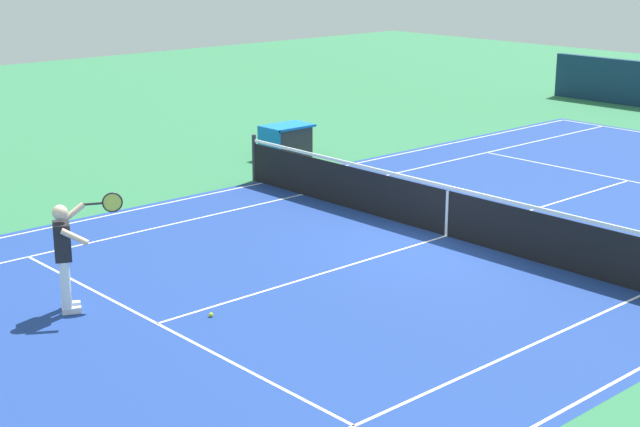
{
  "coord_description": "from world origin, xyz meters",
  "views": [
    {
      "loc": [
        13.33,
        11.19,
        5.36
      ],
      "look_at": [
        2.85,
        -0.4,
        0.9
      ],
      "focal_mm": 53.94,
      "sensor_mm": 36.0,
      "label": 1
    }
  ],
  "objects_px": {
    "equipment_cart_tarped": "(286,141)",
    "tennis_ball": "(211,315)",
    "tennis_player_near": "(65,252)",
    "tennis_net": "(447,211)"
  },
  "relations": [
    {
      "from": "tennis_player_near",
      "to": "equipment_cart_tarped",
      "type": "height_order",
      "value": "tennis_player_near"
    },
    {
      "from": "tennis_player_near",
      "to": "tennis_ball",
      "type": "xyz_separation_m",
      "value": [
        -1.42,
        1.63,
        -0.9
      ]
    },
    {
      "from": "tennis_ball",
      "to": "equipment_cart_tarped",
      "type": "xyz_separation_m",
      "value": [
        -7.76,
        -7.46,
        0.4
      ]
    },
    {
      "from": "tennis_player_near",
      "to": "tennis_ball",
      "type": "bearing_deg",
      "value": 131.08
    },
    {
      "from": "tennis_net",
      "to": "tennis_player_near",
      "type": "distance_m",
      "value": 7.22
    },
    {
      "from": "tennis_ball",
      "to": "equipment_cart_tarped",
      "type": "relative_size",
      "value": 0.05
    },
    {
      "from": "tennis_ball",
      "to": "equipment_cart_tarped",
      "type": "height_order",
      "value": "equipment_cart_tarped"
    },
    {
      "from": "equipment_cart_tarped",
      "to": "tennis_ball",
      "type": "bearing_deg",
      "value": 43.86
    },
    {
      "from": "tennis_net",
      "to": "equipment_cart_tarped",
      "type": "height_order",
      "value": "tennis_net"
    },
    {
      "from": "tennis_net",
      "to": "tennis_ball",
      "type": "height_order",
      "value": "tennis_net"
    }
  ]
}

